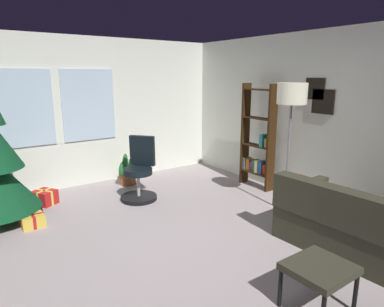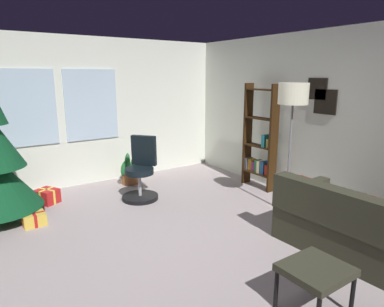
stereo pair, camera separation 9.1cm
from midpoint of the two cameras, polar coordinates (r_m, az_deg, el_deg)
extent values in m
cube|color=#A19495|center=(3.74, -0.42, -18.24)|extent=(5.15, 6.29, 0.10)
cube|color=silver|center=(6.14, -17.42, 6.63)|extent=(5.15, 0.10, 2.53)
cube|color=silver|center=(5.87, -25.79, 6.90)|extent=(0.90, 0.03, 1.20)
cube|color=silver|center=(6.11, -16.17, 7.87)|extent=(0.90, 0.03, 1.20)
cube|color=silver|center=(5.18, 24.52, 4.93)|extent=(0.10, 6.29, 2.53)
cube|color=black|center=(5.24, 22.02, 8.07)|extent=(0.02, 0.35, 0.35)
cube|color=black|center=(5.31, 20.83, 10.15)|extent=(0.02, 0.32, 0.31)
cube|color=#313123|center=(4.18, 27.48, -12.45)|extent=(0.98, 1.75, 0.39)
cube|color=#313123|center=(3.71, 25.41, -8.83)|extent=(0.25, 1.73, 0.39)
cube|color=#313123|center=(4.43, 18.75, -6.05)|extent=(0.93, 0.17, 0.20)
cube|color=#B21B1A|center=(4.04, 20.13, -6.96)|extent=(0.22, 0.41, 0.41)
cube|color=beige|center=(3.82, 26.10, -8.69)|extent=(0.24, 0.42, 0.42)
cube|color=brown|center=(3.81, 26.60, -8.83)|extent=(0.24, 0.42, 0.42)
cube|color=#313123|center=(3.05, 20.98, -17.83)|extent=(0.51, 0.46, 0.06)
cylinder|color=black|center=(3.23, 26.19, -20.60)|extent=(0.04, 0.04, 0.34)
cylinder|color=black|center=(3.10, 14.88, -21.19)|extent=(0.04, 0.04, 0.34)
cylinder|color=black|center=(3.41, 20.08, -18.19)|extent=(0.04, 0.04, 0.34)
cube|color=red|center=(5.58, -22.79, -6.65)|extent=(0.37, 0.39, 0.21)
cube|color=#EAD84C|center=(5.58, -22.79, -6.65)|extent=(0.19, 0.28, 0.22)
cube|color=#EAD84C|center=(5.58, -22.79, -6.65)|extent=(0.25, 0.16, 0.22)
cube|color=gold|center=(4.87, -24.58, -10.04)|extent=(0.28, 0.25, 0.16)
cube|color=#B21919|center=(4.87, -24.58, -10.04)|extent=(0.28, 0.04, 0.17)
cube|color=#B21919|center=(4.87, -24.58, -10.04)|extent=(0.04, 0.25, 0.17)
cylinder|color=black|center=(5.38, -8.23, -7.30)|extent=(0.56, 0.56, 0.06)
cylinder|color=#B2B2B7|center=(5.31, -8.31, -4.99)|extent=(0.05, 0.05, 0.40)
cylinder|color=black|center=(5.25, -8.38, -2.94)|extent=(0.44, 0.44, 0.09)
cube|color=black|center=(5.35, -7.63, 0.53)|extent=(0.32, 0.37, 0.47)
cube|color=black|center=(5.60, 14.01, 2.29)|extent=(0.18, 0.04, 1.76)
cube|color=black|center=(6.01, 9.76, 3.21)|extent=(0.18, 0.04, 1.76)
cube|color=black|center=(5.95, 11.53, -3.21)|extent=(0.18, 0.56, 0.02)
cube|color=black|center=(5.83, 11.74, 1.22)|extent=(0.18, 0.56, 0.02)
cube|color=black|center=(5.76, 11.96, 5.80)|extent=(0.18, 0.56, 0.02)
cube|color=black|center=(5.72, 12.18, 10.48)|extent=(0.18, 0.56, 0.02)
cube|color=maroon|center=(5.79, 13.20, -2.69)|extent=(0.14, 0.06, 0.18)
cube|color=#255387|center=(5.84, 12.57, -2.33)|extent=(0.15, 0.08, 0.22)
cube|color=beige|center=(5.90, 11.95, -2.18)|extent=(0.15, 0.06, 0.21)
cube|color=#2A6B3E|center=(5.95, 11.50, -2.03)|extent=(0.14, 0.06, 0.21)
cube|color=#802768|center=(6.00, 11.06, -2.11)|extent=(0.14, 0.06, 0.16)
cube|color=#B07821|center=(6.05, 10.52, -1.79)|extent=(0.13, 0.07, 0.20)
cube|color=#4F5259|center=(6.10, 9.89, -1.60)|extent=(0.16, 0.07, 0.21)
cube|color=olive|center=(5.68, 13.46, 1.70)|extent=(0.15, 0.05, 0.15)
cube|color=#1E737E|center=(5.72, 12.85, 2.10)|extent=(0.17, 0.07, 0.20)
cylinder|color=slate|center=(5.06, 15.98, -9.24)|extent=(0.28, 0.28, 0.03)
cylinder|color=slate|center=(4.83, 16.54, -0.88)|extent=(0.03, 0.03, 1.49)
cylinder|color=white|center=(4.70, 17.25, 9.62)|extent=(0.39, 0.39, 0.28)
cylinder|color=#985832|center=(6.13, -9.99, -4.11)|extent=(0.29, 0.29, 0.20)
ellipsoid|color=#21672D|center=(6.14, -10.29, -1.80)|extent=(0.15, 0.15, 0.30)
ellipsoid|color=#21672D|center=(5.92, -10.98, -2.50)|extent=(0.19, 0.14, 0.28)
ellipsoid|color=#21672D|center=(6.21, -9.38, -1.69)|extent=(0.16, 0.20, 0.28)
ellipsoid|color=#21672D|center=(5.96, -10.42, -1.73)|extent=(0.17, 0.15, 0.39)
camera|label=1|loc=(0.05, -89.39, 0.14)|focal=31.66mm
camera|label=2|loc=(0.05, 90.61, -0.14)|focal=31.66mm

